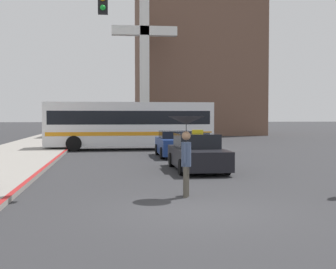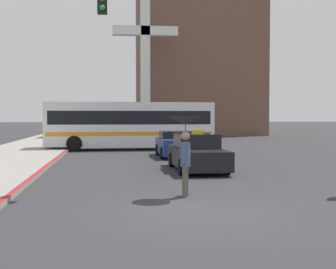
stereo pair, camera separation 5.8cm
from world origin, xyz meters
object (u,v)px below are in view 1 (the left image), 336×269
Objects in this scene: taxi at (197,154)px; sedan_red at (176,144)px; pedestrian_with_umbrella at (186,132)px; traffic_light at (38,42)px; monument_cross at (144,54)px; city_bus at (129,123)px.

taxi is 6.18m from sedan_red.
pedestrian_with_umbrella is 4.89m from traffic_light.
sedan_red is 0.28× the size of monument_cross.
sedan_red is 12.77m from traffic_light.
traffic_light is at bearing 93.19° from pedestrian_with_umbrella.
monument_cross is at bearing 170.64° from city_bus.
city_bus is 0.73× the size of monument_cross.
traffic_light is (-5.46, -4.78, 3.58)m from taxi.
city_bus reaches higher than sedan_red.
taxi is 12.15m from city_bus.
taxi is 29.02m from monument_cross.
sedan_red is at bearing 63.51° from traffic_light.
monument_cross reaches higher than taxi.
traffic_light is (-4.01, 1.25, 2.51)m from pedestrian_with_umbrella.
pedestrian_with_umbrella reaches higher than taxi.
pedestrian_with_umbrella reaches higher than sedan_red.
traffic_light reaches higher than sedan_red.
city_bus is 4.94× the size of pedestrian_with_umbrella.
traffic_light is (-3.24, -16.69, 2.56)m from city_bus.
pedestrian_with_umbrella is (-1.46, -12.22, 1.09)m from sedan_red.
taxi is 2.14× the size of pedestrian_with_umbrella.
sedan_red is 23.11m from monument_cross.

